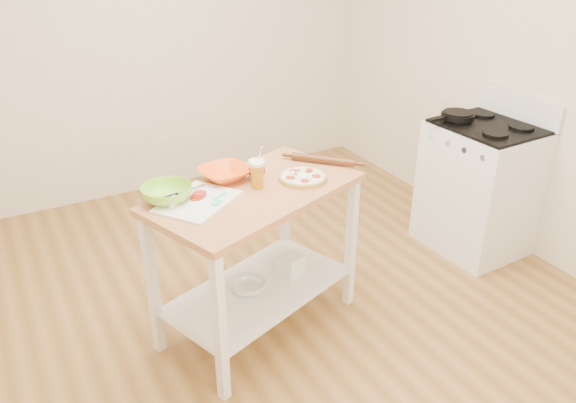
% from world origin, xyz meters
% --- Properties ---
extents(room_shell, '(4.04, 4.54, 2.74)m').
position_xyz_m(room_shell, '(0.00, 0.00, 1.35)').
color(room_shell, olive).
rests_on(room_shell, ground).
extents(prep_island, '(1.29, 0.97, 0.90)m').
position_xyz_m(prep_island, '(-0.10, 0.03, 0.65)').
color(prep_island, '#BD7D4D').
rests_on(prep_island, ground).
extents(gas_stove, '(0.61, 0.70, 1.11)m').
position_xyz_m(gas_stove, '(1.70, 0.10, 0.47)').
color(gas_stove, white).
rests_on(gas_stove, ground).
extents(skillet, '(0.36, 0.23, 0.03)m').
position_xyz_m(skillet, '(1.57, 0.27, 0.98)').
color(skillet, black).
rests_on(skillet, gas_stove).
extents(pizza, '(0.27, 0.27, 0.04)m').
position_xyz_m(pizza, '(0.18, 0.02, 0.92)').
color(pizza, tan).
rests_on(pizza, prep_island).
extents(cutting_board, '(0.50, 0.47, 0.04)m').
position_xyz_m(cutting_board, '(-0.43, 0.04, 0.91)').
color(cutting_board, white).
rests_on(cutting_board, prep_island).
extents(spatula, '(0.12, 0.12, 0.01)m').
position_xyz_m(spatula, '(-0.33, -0.00, 0.92)').
color(spatula, '#51D3D3').
rests_on(spatula, cutting_board).
extents(knife, '(0.27, 0.09, 0.01)m').
position_xyz_m(knife, '(-0.50, 0.15, 0.92)').
color(knife, silver).
rests_on(knife, cutting_board).
extents(orange_bowl, '(0.30, 0.30, 0.07)m').
position_xyz_m(orange_bowl, '(-0.19, 0.24, 0.93)').
color(orange_bowl, '#FF6017').
rests_on(orange_bowl, prep_island).
extents(green_bowl, '(0.28, 0.28, 0.08)m').
position_xyz_m(green_bowl, '(-0.55, 0.14, 0.94)').
color(green_bowl, '#8BD735').
rests_on(green_bowl, prep_island).
extents(beer_pint, '(0.07, 0.07, 0.14)m').
position_xyz_m(beer_pint, '(-0.08, 0.06, 0.97)').
color(beer_pint, '#B2720F').
rests_on(beer_pint, prep_island).
extents(yogurt_tub, '(0.09, 0.09, 0.20)m').
position_xyz_m(yogurt_tub, '(-0.03, 0.15, 0.96)').
color(yogurt_tub, white).
rests_on(yogurt_tub, prep_island).
extents(rolling_pin, '(0.29, 0.31, 0.04)m').
position_xyz_m(rolling_pin, '(0.41, 0.16, 0.92)').
color(rolling_pin, '#582F14').
rests_on(rolling_pin, prep_island).
extents(shelf_glass_bowl, '(0.28, 0.28, 0.06)m').
position_xyz_m(shelf_glass_bowl, '(-0.16, 0.04, 0.29)').
color(shelf_glass_bowl, silver).
rests_on(shelf_glass_bowl, prep_island).
extents(shelf_bin, '(0.16, 0.16, 0.13)m').
position_xyz_m(shelf_bin, '(0.14, 0.08, 0.32)').
color(shelf_bin, white).
rests_on(shelf_bin, prep_island).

